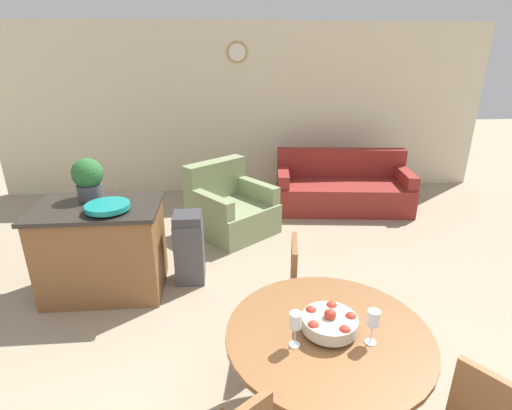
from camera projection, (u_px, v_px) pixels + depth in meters
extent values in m
cube|color=beige|center=(245.00, 110.00, 6.54)|extent=(8.00, 0.06, 2.70)
cylinder|color=tan|center=(237.00, 52.00, 6.16)|extent=(0.32, 0.02, 0.32)
cylinder|color=white|center=(237.00, 52.00, 6.15)|extent=(0.26, 0.01, 0.26)
cylinder|color=brown|center=(325.00, 382.00, 2.47)|extent=(0.12, 0.12, 0.69)
cylinder|color=brown|center=(328.00, 335.00, 2.34)|extent=(1.21, 1.21, 0.03)
cylinder|color=brown|center=(335.00, 307.00, 3.48)|extent=(0.04, 0.04, 0.40)
cylinder|color=brown|center=(341.00, 337.00, 3.13)|extent=(0.04, 0.04, 0.40)
cylinder|color=brown|center=(291.00, 305.00, 3.51)|extent=(0.04, 0.04, 0.40)
cylinder|color=brown|center=(292.00, 335.00, 3.15)|extent=(0.04, 0.04, 0.40)
cube|color=brown|center=(316.00, 297.00, 3.23)|extent=(0.48, 0.48, 0.05)
cube|color=brown|center=(294.00, 269.00, 3.15)|extent=(0.10, 0.39, 0.47)
cylinder|color=#B7B29E|center=(329.00, 330.00, 2.33)|extent=(0.12, 0.12, 0.03)
cylinder|color=#B7B29E|center=(329.00, 323.00, 2.31)|extent=(0.32, 0.32, 0.07)
sphere|color=#B73323|center=(351.00, 318.00, 2.31)|extent=(0.07, 0.07, 0.07)
sphere|color=#B73323|center=(331.00, 307.00, 2.41)|extent=(0.07, 0.07, 0.07)
sphere|color=#B73323|center=(311.00, 311.00, 2.37)|extent=(0.07, 0.07, 0.07)
sphere|color=#B73323|center=(313.00, 327.00, 2.24)|extent=(0.07, 0.07, 0.07)
sphere|color=#B73323|center=(345.00, 331.00, 2.20)|extent=(0.07, 0.07, 0.07)
sphere|color=#B73323|center=(330.00, 315.00, 2.29)|extent=(0.07, 0.07, 0.07)
cylinder|color=silver|center=(294.00, 345.00, 2.23)|extent=(0.06, 0.06, 0.01)
cylinder|color=silver|center=(295.00, 336.00, 2.21)|extent=(0.01, 0.01, 0.12)
cylinder|color=silver|center=(296.00, 320.00, 2.17)|extent=(0.07, 0.07, 0.09)
cylinder|color=silver|center=(370.00, 342.00, 2.25)|extent=(0.06, 0.06, 0.01)
cylinder|color=silver|center=(372.00, 333.00, 2.23)|extent=(0.01, 0.01, 0.12)
cylinder|color=silver|center=(374.00, 318.00, 2.19)|extent=(0.07, 0.07, 0.09)
cube|color=brown|center=(103.00, 251.00, 3.94)|extent=(1.12, 0.72, 0.89)
cube|color=#2D2823|center=(96.00, 208.00, 3.77)|extent=(1.18, 0.78, 0.04)
cylinder|color=teal|center=(108.00, 210.00, 3.63)|extent=(0.14, 0.14, 0.02)
cylinder|color=teal|center=(108.00, 206.00, 3.61)|extent=(0.40, 0.40, 0.05)
cylinder|color=#4C4C51|center=(90.00, 191.00, 3.92)|extent=(0.24, 0.24, 0.14)
sphere|color=#2D6B33|center=(87.00, 173.00, 3.85)|extent=(0.30, 0.30, 0.30)
cube|color=#47474C|center=(189.00, 251.00, 4.16)|extent=(0.29, 0.30, 0.67)
cube|color=#3C3C41|center=(187.00, 218.00, 4.02)|extent=(0.28, 0.29, 0.09)
cube|color=maroon|center=(342.00, 195.00, 6.09)|extent=(2.07, 1.10, 0.42)
cube|color=maroon|center=(340.00, 162.00, 6.25)|extent=(1.99, 0.41, 0.43)
cube|color=maroon|center=(283.00, 189.00, 6.07)|extent=(0.25, 0.83, 0.61)
cube|color=maroon|center=(403.00, 190.00, 6.03)|extent=(0.25, 0.83, 0.61)
cube|color=gray|center=(233.00, 218.00, 5.31)|extent=(1.28, 1.29, 0.40)
cube|color=gray|center=(215.00, 179.00, 5.39)|extent=(0.84, 0.72, 0.51)
cube|color=gray|center=(210.00, 218.00, 5.02)|extent=(0.63, 0.75, 0.63)
cube|color=gray|center=(254.00, 203.00, 5.51)|extent=(0.63, 0.75, 0.63)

